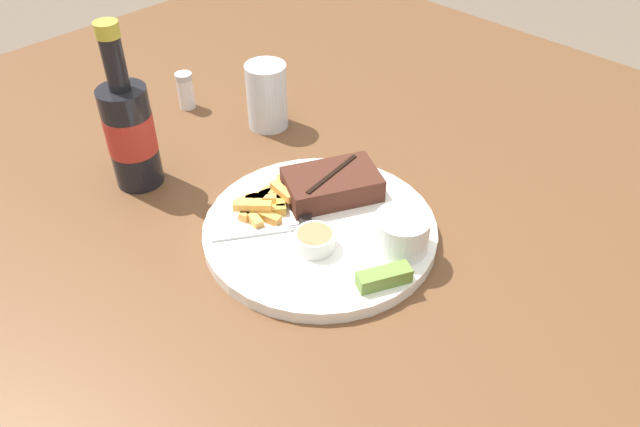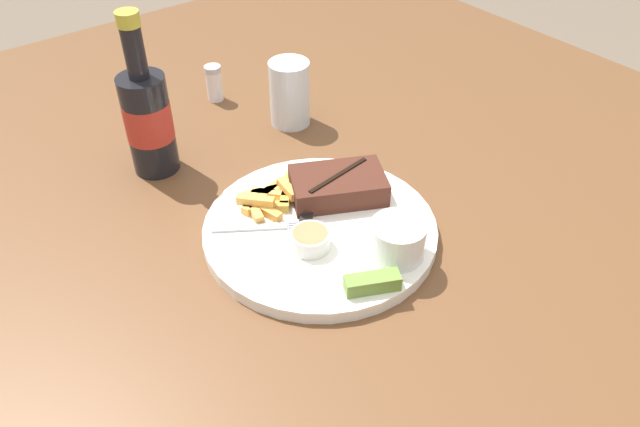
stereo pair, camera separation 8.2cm
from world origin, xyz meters
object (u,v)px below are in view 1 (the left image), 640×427
Objects in this scene: steak_portion at (332,184)px; beer_bottle at (130,131)px; coleslaw_cup at (402,231)px; dinner_plate at (320,230)px; pickle_spear at (384,277)px; fork_utensil at (258,232)px; salt_shaker at (186,90)px; dipping_sauce_cup at (315,240)px; drinking_glass at (267,96)px; knife_utensil at (307,205)px.

steak_portion is 0.30m from beer_bottle.
coleslaw_cup is 0.28× the size of beer_bottle.
pickle_spear is at bearing -100.05° from dinner_plate.
beer_bottle is at bearing 131.47° from fork_utensil.
salt_shaker is at bearing 79.16° from pickle_spear.
dipping_sauce_cup is at bearing -105.00° from salt_shaker.
coleslaw_cup is 0.51m from salt_shaker.
salt_shaker is (0.08, 0.41, 0.02)m from dinner_plate.
drinking_glass is at bearing -67.62° from salt_shaker.
salt_shaker is at bearing 36.89° from knife_utensil.
salt_shaker is at bearing 85.65° from coleslaw_cup.
salt_shaker is (0.12, 0.43, 0.00)m from dipping_sauce_cup.
steak_portion is 2.18× the size of coleslaw_cup.
steak_portion reaches higher than pickle_spear.
pickle_spear is 0.52× the size of knife_utensil.
pickle_spear is 0.55m from salt_shaker.
coleslaw_cup is 1.35× the size of dipping_sauce_cup.
beer_bottle is (-0.12, 0.24, 0.07)m from knife_utensil.
dipping_sauce_cup reaches higher than fork_utensil.
knife_utensil is (0.08, -0.01, 0.00)m from fork_utensil.
coleslaw_cup reaches higher than fork_utensil.
dipping_sauce_cup is at bearing -31.91° from fork_utensil.
steak_portion is 0.24m from drinking_glass.
dipping_sauce_cup reaches higher than knife_utensil.
dipping_sauce_cup is 0.39× the size of knife_utensil.
salt_shaker is (0.02, 0.37, -0.00)m from steak_portion.
drinking_glass is at bearing 67.29° from pickle_spear.
salt_shaker is (-0.06, 0.15, -0.02)m from drinking_glass.
beer_bottle is at bearing 175.52° from drinking_glass.
pickle_spear is 0.63× the size of drinking_glass.
fork_utensil is at bearing 146.24° from dinner_plate.
steak_portion is 0.37m from salt_shaker.
salt_shaker reaches higher than dipping_sauce_cup.
dinner_plate is 0.05m from knife_utensil.
fork_utensil reaches higher than dinner_plate.
coleslaw_cup is at bearing -68.54° from dinner_plate.
dipping_sauce_cup is 0.44× the size of fork_utensil.
steak_portion is at bearing -109.68° from drinking_glass.
steak_portion is 1.15× the size of knife_utensil.
drinking_glass is 1.70× the size of salt_shaker.
beer_bottle reaches higher than pickle_spear.
drinking_glass reaches higher than fork_utensil.
steak_portion is 2.20× the size of pickle_spear.
beer_bottle reaches higher than drinking_glass.
pickle_spear is 0.28× the size of beer_bottle.
drinking_glass is at bearing 17.20° from knife_utensil.
knife_utensil is (-0.03, 0.15, -0.02)m from coleslaw_cup.
coleslaw_cup is 1.07× the size of salt_shaker.
beer_bottle is at bearing 123.30° from steak_portion.
beer_bottle is (-0.16, 0.24, 0.05)m from steak_portion.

